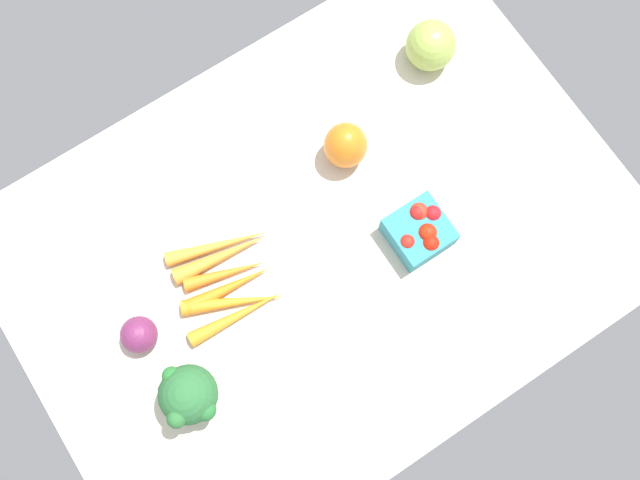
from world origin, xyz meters
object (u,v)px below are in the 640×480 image
object	(u,v)px
bell_pepper_orange	(346,145)
red_onion_center	(139,335)
broccoli_head	(189,395)
carrot_bunch	(228,279)
berry_basket	(420,230)
heirloom_tomato_green	(431,45)

from	to	relation	value
bell_pepper_orange	red_onion_center	distance (cm)	46.05
broccoli_head	carrot_bunch	bearing A→B (deg)	-137.03
berry_basket	carrot_bunch	world-z (taller)	berry_basket
bell_pepper_orange	carrot_bunch	size ratio (longest dim) A/B	0.45
carrot_bunch	heirloom_tomato_green	bearing A→B (deg)	-163.32
bell_pepper_orange	red_onion_center	size ratio (longest dim) A/B	1.57
heirloom_tomato_green	berry_basket	bearing A→B (deg)	51.94
bell_pepper_orange	broccoli_head	world-z (taller)	broccoli_head
heirloom_tomato_green	broccoli_head	bearing A→B (deg)	23.58
berry_basket	carrot_bunch	size ratio (longest dim) A/B	0.45
carrot_bunch	heirloom_tomato_green	xyz separation A→B (cm)	(-51.56, -15.45, 3.11)
red_onion_center	broccoli_head	world-z (taller)	broccoli_head
broccoli_head	heirloom_tomato_green	xyz separation A→B (cm)	(-65.80, -28.72, -2.34)
bell_pepper_orange	red_onion_center	world-z (taller)	bell_pepper_orange
red_onion_center	heirloom_tomato_green	size ratio (longest dim) A/B	0.67
bell_pepper_orange	berry_basket	bearing A→B (deg)	97.29
red_onion_center	berry_basket	xyz separation A→B (cm)	(-47.66, 10.48, 0.14)
bell_pepper_orange	broccoli_head	xyz separation A→B (cm)	(42.89, 21.26, 2.09)
broccoli_head	carrot_bunch	world-z (taller)	broccoli_head
bell_pepper_orange	carrot_bunch	distance (cm)	29.94
broccoli_head	heirloom_tomato_green	distance (cm)	71.83
broccoli_head	red_onion_center	bearing A→B (deg)	-79.66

